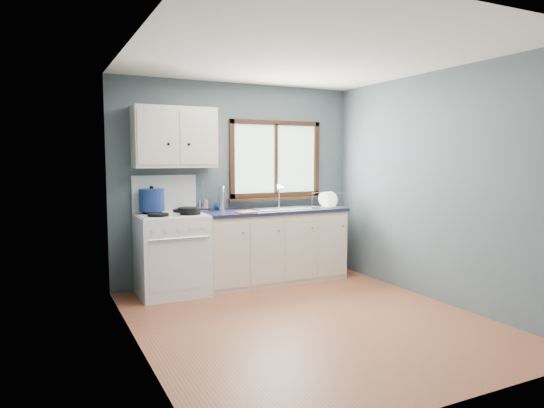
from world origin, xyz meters
name	(u,v)px	position (x,y,z in m)	size (l,w,h in m)	color
floor	(308,321)	(0.00, 0.00, -0.01)	(3.20, 3.60, 0.02)	#A15838
ceiling	(310,55)	(0.00, 0.00, 2.51)	(3.20, 3.60, 0.02)	white
wall_back	(237,183)	(0.00, 1.81, 1.25)	(3.20, 0.02, 2.50)	#505F64
wall_front	(460,210)	(0.00, -1.81, 1.25)	(3.20, 0.02, 2.50)	#505F64
wall_left	(135,197)	(-1.61, 0.00, 1.25)	(0.02, 3.60, 2.50)	#505F64
wall_right	(437,187)	(1.61, 0.00, 1.25)	(0.02, 3.60, 2.50)	#505F64
gas_range	(172,252)	(-0.95, 1.47, 0.49)	(0.76, 0.69, 1.36)	white
base_cabinets	(273,249)	(0.36, 1.49, 0.41)	(1.85, 0.60, 0.88)	beige
countertop	(273,211)	(0.36, 1.49, 0.90)	(1.89, 0.64, 0.04)	black
sink	(286,213)	(0.54, 1.49, 0.86)	(0.84, 0.46, 0.44)	silver
window	(276,165)	(0.54, 1.77, 1.48)	(1.36, 0.10, 1.03)	#9EC6A8
upper_cabinets	(175,137)	(-0.85, 1.63, 1.80)	(0.95, 0.35, 0.70)	beige
skillet	(189,210)	(-0.79, 1.33, 0.98)	(0.38, 0.28, 0.05)	black
stockpot	(152,200)	(-1.14, 1.60, 1.09)	(0.38, 0.38, 0.29)	navy
utensil_crock	(204,205)	(-0.49, 1.68, 0.99)	(0.15, 0.15, 0.36)	silver
thermos	(221,198)	(-0.28, 1.64, 1.07)	(0.07, 0.07, 0.30)	silver
soap_bottle	(220,199)	(-0.25, 1.75, 1.05)	(0.10, 0.10, 0.26)	blue
dish_towel	(246,212)	(-0.11, 1.27, 0.93)	(0.23, 0.16, 0.02)	#DE5B35
dish_rack	(328,203)	(1.15, 1.45, 0.97)	(0.47, 0.41, 0.20)	silver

